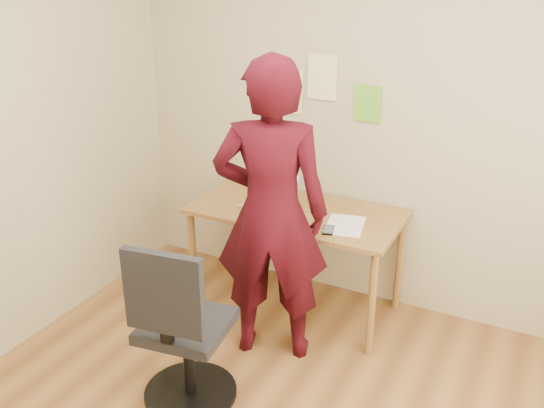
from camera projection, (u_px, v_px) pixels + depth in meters
The scene contains 10 objects.
room at pixel (240, 208), 2.52m from camera, with size 3.58×3.58×2.78m.
desk at pixel (296, 222), 4.08m from camera, with size 1.40×0.70×0.74m.
laptop at pixel (271, 199), 4.09m from camera, with size 0.38×0.36×0.24m.
paper_sheet at pixel (345, 225), 3.82m from camera, with size 0.23×0.32×0.00m, color white.
phone at pixel (328, 230), 3.74m from camera, with size 0.10×0.14×0.01m.
wall_note_left at pixel (288, 92), 4.17m from camera, with size 0.21×0.00×0.30m, color #FEEF98.
wall_note_mid at pixel (322, 77), 4.01m from camera, with size 0.21×0.00×0.30m, color #FEEF98.
wall_note_right at pixel (367, 104), 3.94m from camera, with size 0.18×0.00×0.24m, color #6DBD2A.
office_chair at pixel (181, 338), 3.23m from camera, with size 0.53×0.53×1.01m.
person at pixel (271, 214), 3.52m from camera, with size 0.68×0.44×1.86m, color #370710.
Camera 1 is at (1.17, -2.00, 2.35)m, focal length 40.00 mm.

